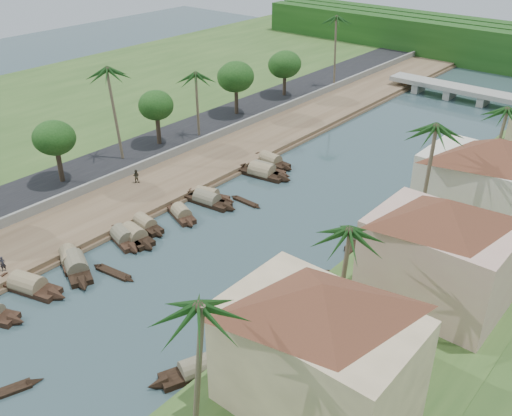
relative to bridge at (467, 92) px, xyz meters
The scene contains 40 objects.
ground 72.02m from the bridge, 90.00° to the right, with size 220.00×220.00×0.00m, color #33484C.
left_bank 54.42m from the bridge, 107.10° to the right, with size 10.00×180.00×0.80m, color brown.
right_bank 55.37m from the bridge, 69.93° to the right, with size 16.00×180.00×1.20m, color #315020.
road 57.49m from the bridge, 115.23° to the right, with size 8.00×180.00×1.40m, color black.
retaining_wall 55.79m from the bridge, 111.23° to the right, with size 0.40×180.00×1.10m, color slate.
far_left_fill 72.84m from the bridge, 134.44° to the right, with size 45.00×220.00×1.35m, color #315020.
bridge is the anchor object (origin of this frame).
building_near 76.54m from the bridge, 75.61° to the right, with size 14.85×14.85×10.20m.
building_mid 61.51m from the bridge, 70.98° to the right, with size 14.11×14.11×9.70m.
building_far 48.15m from the bridge, 66.65° to the right, with size 15.59×15.59×10.20m.
sampan_2 79.05m from the bridge, 96.79° to the right, with size 9.06×4.13×2.33m.
sampan_3 74.35m from the bridge, 96.73° to the right, with size 8.74×5.21×2.34m.
sampan_4 74.18m from the bridge, 97.99° to the right, with size 7.04×4.32×2.03m.
sampan_5 67.29m from the bridge, 97.50° to the right, with size 7.43×2.70×2.31m.
sampan_6 68.28m from the bridge, 97.91° to the right, with size 7.39×3.48×2.17m.
sampan_7 65.08m from the bridge, 98.64° to the right, with size 7.14×2.34×1.91m.
sampan_8 60.87m from the bridge, 97.91° to the right, with size 6.48×3.64×2.01m.
sampan_9 56.75m from the bridge, 98.59° to the right, with size 8.67×2.56×2.17m.
sampan_10 56.09m from the bridge, 99.47° to the right, with size 7.59×3.52×2.07m.
sampan_11 46.95m from the bridge, 100.25° to the right, with size 9.04×3.20×2.50m.
sampan_12 46.02m from the bridge, 101.05° to the right, with size 8.26×2.32×1.97m.
sampan_13 43.71m from the bridge, 102.92° to the right, with size 8.14×2.35×2.20m.
sampan_14 76.58m from the bridge, 82.55° to the right, with size 4.65×8.23×2.04m.
sampan_15 63.06m from the bridge, 81.13° to the right, with size 3.01×7.76×2.06m.
sampan_16 52.27m from the bridge, 78.97° to the right, with size 2.44×9.27×2.23m.
canoe_1 72.24m from the bridge, 94.28° to the right, with size 5.35×1.57×0.85m.
canoe_2 53.39m from the bridge, 95.46° to the right, with size 4.81×0.86×0.70m.
palm_0 83.13m from the bridge, 79.52° to the right, with size 3.20×3.20×12.85m.
palm_1 68.96m from the bridge, 76.47° to the right, with size 3.20×3.20×10.99m.
palm_2 53.83m from the bridge, 73.43° to the right, with size 3.20×3.20×13.90m.
palm_3 38.48m from the bridge, 64.67° to the right, with size 3.20×3.20×11.37m.
palm_5 61.95m from the bridge, 113.18° to the right, with size 3.20×3.20×13.19m.
palm_6 49.65m from the bridge, 116.71° to the right, with size 3.20×3.20×10.42m.
palm_8 25.78m from the bridge, 152.33° to the right, with size 3.20×3.20×13.55m.
tree_2 69.44m from the bridge, 110.28° to the right, with size 4.80×4.80×7.49m.
tree_3 55.21m from the bridge, 115.88° to the right, with size 4.67×4.67×7.39m.
tree_4 41.41m from the bridge, 125.78° to the right, with size 5.50×5.50×8.12m.
tree_5 32.20m from the bridge, 138.95° to the right, with size 5.31×5.31×7.46m.
person_near 79.87m from the bridge, 99.11° to the right, with size 0.55×0.36×1.50m, color #232229.
person_far 61.37m from the bridge, 106.88° to the right, with size 0.82×0.64×1.68m, color #353225.
Camera 1 is at (33.48, -25.50, 31.45)m, focal length 40.00 mm.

